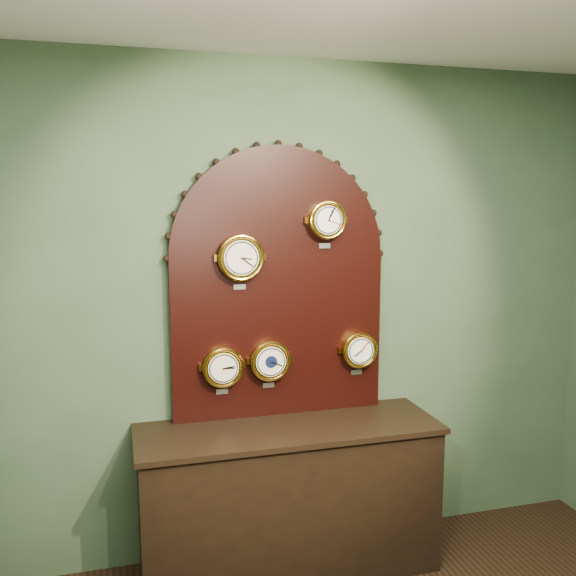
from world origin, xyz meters
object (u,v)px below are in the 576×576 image
object	(u,v)px
tide_clock	(359,350)
display_board	(278,275)
hygrometer	(223,367)
barometer	(270,360)
arabic_clock	(327,220)
shop_counter	(289,501)
roman_clock	(241,258)

from	to	relation	value
tide_clock	display_board	bearing A→B (deg)	171.79
hygrometer	tide_clock	distance (m)	0.79
display_board	barometer	distance (m)	0.48
display_board	arabic_clock	size ratio (longest dim) A/B	5.79
arabic_clock	tide_clock	distance (m)	0.77
shop_counter	barometer	bearing A→B (deg)	113.78
shop_counter	hygrometer	distance (m)	0.83
hygrometer	tide_clock	bearing A→B (deg)	0.03
roman_clock	tide_clock	size ratio (longest dim) A/B	1.16
roman_clock	barometer	size ratio (longest dim) A/B	1.09
shop_counter	arabic_clock	xyz separation A→B (m)	(0.26, 0.15, 1.53)
roman_clock	tide_clock	world-z (taller)	roman_clock
display_board	barometer	xyz separation A→B (m)	(-0.07, -0.07, -0.47)
roman_clock	display_board	bearing A→B (deg)	16.60
shop_counter	hygrometer	bearing A→B (deg)	155.08
arabic_clock	hygrometer	distance (m)	0.98
display_board	hygrometer	world-z (taller)	display_board
arabic_clock	shop_counter	bearing A→B (deg)	-149.11
shop_counter	display_board	distance (m)	1.25
display_board	tide_clock	bearing A→B (deg)	-8.21
hygrometer	barometer	world-z (taller)	barometer
arabic_clock	hygrometer	size ratio (longest dim) A/B	0.96
barometer	tide_clock	xyz separation A→B (m)	(0.53, 0.00, 0.03)
shop_counter	arabic_clock	size ratio (longest dim) A/B	6.05
hygrometer	display_board	bearing A→B (deg)	11.39
arabic_clock	barometer	xyz separation A→B (m)	(-0.32, -0.00, -0.77)
display_board	hygrometer	xyz separation A→B (m)	(-0.33, -0.07, -0.48)
arabic_clock	barometer	distance (m)	0.83
roman_clock	arabic_clock	bearing A→B (deg)	0.12
shop_counter	tide_clock	bearing A→B (deg)	18.54
tide_clock	roman_clock	bearing A→B (deg)	-179.91
barometer	arabic_clock	bearing A→B (deg)	0.09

